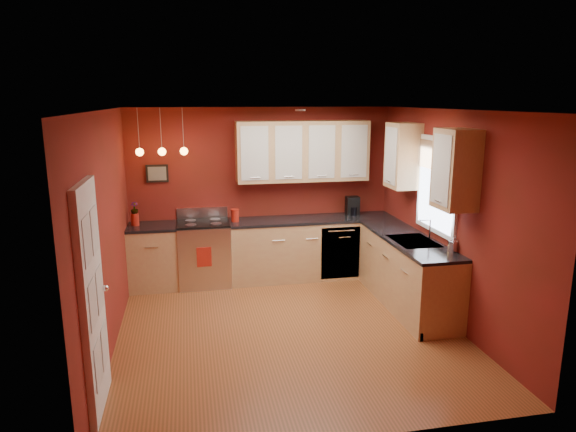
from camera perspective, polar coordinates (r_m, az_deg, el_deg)
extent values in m
plane|color=#9A502C|center=(6.33, 0.05, -12.52)|extent=(4.20, 4.20, 0.00)
cube|color=beige|center=(5.72, 0.05, 11.71)|extent=(4.00, 4.20, 0.02)
cube|color=maroon|center=(7.92, -2.91, 2.56)|extent=(4.00, 0.02, 2.60)
cube|color=maroon|center=(3.95, 6.05, -8.24)|extent=(4.00, 0.02, 2.60)
cube|color=maroon|center=(5.86, -19.54, -1.88)|extent=(0.02, 4.20, 2.60)
cube|color=maroon|center=(6.57, 17.41, -0.17)|extent=(0.02, 4.20, 2.60)
cube|color=tan|center=(7.77, -14.68, -4.51)|extent=(0.70, 0.60, 0.90)
cube|color=tan|center=(7.97, 2.68, -3.66)|extent=(2.54, 0.60, 0.90)
cube|color=tan|center=(7.06, 13.06, -6.20)|extent=(0.60, 2.10, 0.90)
cube|color=black|center=(7.65, -14.88, -1.15)|extent=(0.70, 0.62, 0.04)
cube|color=black|center=(7.85, 2.72, -0.37)|extent=(2.54, 0.62, 0.04)
cube|color=black|center=(6.92, 13.26, -2.52)|extent=(0.62, 2.10, 0.04)
cube|color=silver|center=(7.75, -9.28, -4.22)|extent=(0.76, 0.64, 0.92)
cube|color=black|center=(7.46, -9.20, -4.74)|extent=(0.55, 0.02, 0.32)
cylinder|color=silver|center=(7.38, -9.26, -2.99)|extent=(0.60, 0.02, 0.02)
cube|color=black|center=(7.63, -9.41, -0.81)|extent=(0.76, 0.60, 0.03)
cylinder|color=#929398|center=(7.48, -10.75, -0.97)|extent=(0.16, 0.16, 0.01)
cylinder|color=#929398|center=(7.49, -8.00, -0.85)|extent=(0.16, 0.16, 0.01)
cylinder|color=#929398|center=(7.76, -10.78, -0.48)|extent=(0.16, 0.16, 0.01)
cylinder|color=#929398|center=(7.76, -8.12, -0.36)|extent=(0.16, 0.16, 0.01)
cube|color=silver|center=(7.90, -9.51, 0.37)|extent=(0.76, 0.04, 0.16)
cube|color=silver|center=(7.80, 5.84, -4.09)|extent=(0.60, 0.02, 0.80)
cube|color=#929398|center=(6.79, 13.77, -2.89)|extent=(0.50, 0.70, 0.05)
cube|color=black|center=(6.94, 13.18, -2.60)|extent=(0.42, 0.30, 0.02)
cube|color=black|center=(6.65, 14.38, -3.35)|extent=(0.42, 0.30, 0.02)
cylinder|color=white|center=(6.84, 15.52, -1.44)|extent=(0.02, 0.02, 0.28)
cylinder|color=white|center=(6.78, 15.05, -0.40)|extent=(0.16, 0.02, 0.02)
cube|color=white|center=(6.76, 16.26, 3.28)|extent=(0.04, 1.02, 1.22)
cube|color=white|center=(6.75, 16.15, 3.28)|extent=(0.01, 0.90, 1.10)
cube|color=olive|center=(6.70, 16.23, 6.40)|extent=(0.02, 0.96, 0.36)
cube|color=white|center=(4.80, -20.92, -8.64)|extent=(0.06, 0.82, 2.05)
cube|color=silver|center=(4.45, -21.44, -2.57)|extent=(0.00, 0.28, 0.40)
cube|color=silver|center=(4.80, -20.71, -1.44)|extent=(0.00, 0.28, 0.40)
cube|color=silver|center=(4.62, -20.87, -9.15)|extent=(0.00, 0.28, 0.40)
cube|color=silver|center=(4.95, -20.20, -7.62)|extent=(0.00, 0.28, 0.40)
cube|color=silver|center=(4.85, -20.34, -15.20)|extent=(0.00, 0.28, 0.40)
cube|color=silver|center=(5.17, -19.72, -13.35)|extent=(0.00, 0.28, 0.40)
sphere|color=white|center=(5.11, -19.63, -7.56)|extent=(0.06, 0.06, 0.06)
cube|color=tan|center=(7.77, 1.64, 7.21)|extent=(2.00, 0.35, 0.90)
cube|color=tan|center=(6.67, 15.14, 5.83)|extent=(0.35, 1.95, 0.90)
cube|color=black|center=(7.78, -14.33, 4.60)|extent=(0.32, 0.03, 0.26)
cylinder|color=#929398|center=(7.40, -16.30, 9.15)|extent=(0.01, 0.01, 0.60)
sphere|color=#FFA53F|center=(7.42, -16.15, 6.84)|extent=(0.11, 0.11, 0.11)
cylinder|color=#929398|center=(7.38, -13.95, 9.27)|extent=(0.01, 0.01, 0.60)
sphere|color=#FFA53F|center=(7.40, -13.83, 6.96)|extent=(0.11, 0.11, 0.11)
cylinder|color=#929398|center=(7.37, -11.59, 9.38)|extent=(0.01, 0.01, 0.60)
sphere|color=#FFA53F|center=(7.40, -11.49, 7.07)|extent=(0.11, 0.11, 0.11)
cylinder|color=#A81D12|center=(7.63, -5.91, 0.01)|extent=(0.11, 0.11, 0.17)
cylinder|color=#A81D12|center=(7.61, -5.92, 0.70)|extent=(0.12, 0.12, 0.02)
cylinder|color=#A81D12|center=(7.68, -16.63, -0.37)|extent=(0.11, 0.11, 0.18)
imported|color=#A81D12|center=(7.64, -16.71, 0.80)|extent=(0.11, 0.11, 0.18)
cube|color=black|center=(8.10, 7.17, 1.16)|extent=(0.21, 0.17, 0.29)
cylinder|color=black|center=(8.07, 7.28, 0.54)|extent=(0.11, 0.11, 0.13)
imported|color=white|center=(6.40, 17.92, -2.96)|extent=(0.11, 0.11, 0.20)
cube|color=#A81D12|center=(7.42, -9.30, -4.52)|extent=(0.21, 0.01, 0.28)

